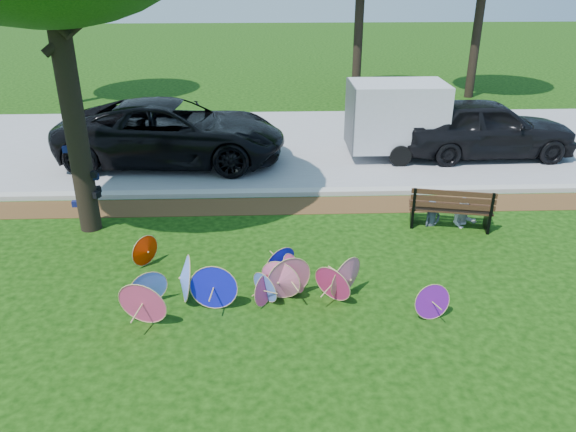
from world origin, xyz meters
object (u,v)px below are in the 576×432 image
Objects in this scene: black_van at (173,132)px; cargo_trailer at (397,115)px; person_right at (466,199)px; park_bench at (450,206)px; parasol_pile at (253,281)px; person_left at (434,202)px; dark_pickup at (486,128)px.

cargo_trailer is (6.37, 0.20, 0.36)m from black_van.
black_van is 5.26× the size of person_right.
cargo_trailer is 4.77m from park_bench.
cargo_trailer is at bearing 61.80° from parasol_pile.
park_bench is at bearing -120.14° from black_van.
black_van is 5.75× the size of person_left.
black_van reaches higher than dark_pickup.
parasol_pile is 1.10× the size of dark_pickup.
person_left is at bearing -121.31° from black_van.
black_van is 2.36× the size of cargo_trailer.
cargo_trailer is 4.71m from person_left.
person_left reaches higher than park_bench.
person_left is (-2.78, -4.62, -0.31)m from dark_pickup.
dark_pickup reaches higher than person_left.
dark_pickup is 2.81× the size of park_bench.
cargo_trailer reaches higher than person_left.
black_van is at bearing 120.01° from person_left.
parasol_pile is at bearing 136.60° from dark_pickup.
person_right reaches higher than parasol_pile.
dark_pickup is (9.01, 0.16, -0.02)m from black_van.
parasol_pile is 4.79m from person_left.
person_left is 0.70m from person_right.
person_left is at bearing -179.53° from person_right.
park_bench is at bearing -171.40° from person_right.
park_bench is (4.22, 2.76, 0.09)m from parasol_pile.
person_right is at bearing 20.48° from park_bench.
person_left is at bearing -175.78° from park_bench.
park_bench is at bearing 33.20° from parasol_pile.
parasol_pile is 3.08× the size of park_bench.
parasol_pile is 7.66m from black_van.
dark_pickup is 5.07m from person_right.
dark_pickup is 4.57× the size of person_left.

